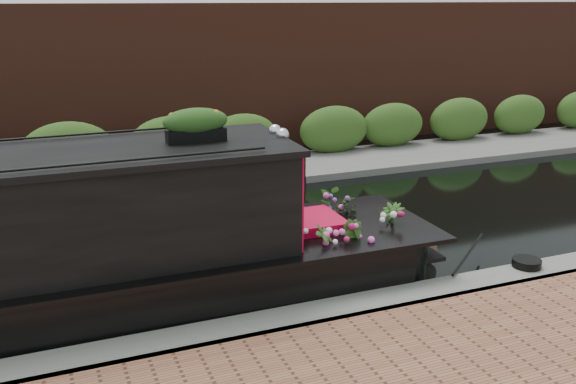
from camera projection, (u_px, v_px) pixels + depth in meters
name	position (u px, v px, depth m)	size (l,w,h in m)	color
ground	(224.00, 245.00, 11.17)	(80.00, 80.00, 0.00)	black
near_bank_coping	(297.00, 333.00, 8.25)	(40.00, 0.60, 0.50)	slate
far_bank_path	(172.00, 183.00, 14.90)	(40.00, 2.40, 0.34)	#63635F
far_hedge	(164.00, 174.00, 15.70)	(40.00, 1.10, 2.80)	#32571D
far_brick_wall	(149.00, 155.00, 17.56)	(40.00, 1.00, 8.00)	#4B2519
rope_fender	(421.00, 249.00, 10.51)	(0.38, 0.38, 0.43)	brown
coiled_mooring_rope	(527.00, 263.00, 9.64)	(0.43, 0.43, 0.12)	black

